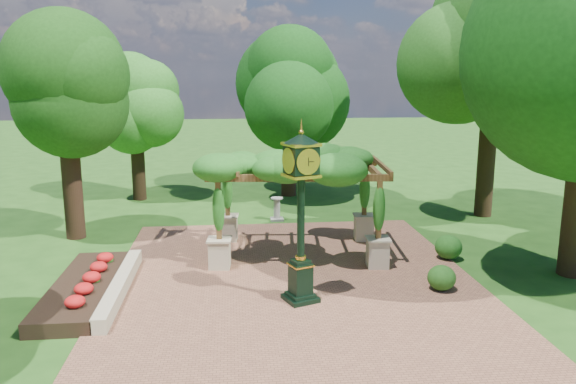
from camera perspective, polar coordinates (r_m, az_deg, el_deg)
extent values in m
plane|color=#1E4714|center=(14.84, 0.99, -10.34)|extent=(120.00, 120.00, 0.00)
cube|color=brown|center=(15.75, 0.56, -8.91)|extent=(10.00, 12.00, 0.04)
cube|color=#C6B793|center=(15.42, -16.69, -9.18)|extent=(0.35, 5.00, 0.40)
cube|color=red|center=(15.63, -19.97, -9.20)|extent=(1.50, 5.00, 0.36)
cube|color=black|center=(14.34, 1.27, -10.73)|extent=(0.97, 0.97, 0.11)
cube|color=black|center=(14.15, 1.28, -8.84)|extent=(0.61, 0.61, 0.84)
cube|color=gold|center=(14.02, 1.29, -7.40)|extent=(0.68, 0.68, 0.04)
cylinder|color=black|center=(13.67, 1.31, -2.56)|extent=(0.24, 0.24, 2.16)
cube|color=black|center=(13.39, 1.34, 3.28)|extent=(0.85, 0.85, 0.66)
cylinder|color=white|center=(13.10, 2.05, 3.09)|extent=(0.53, 0.23, 0.56)
cone|color=black|center=(13.33, 1.35, 5.48)|extent=(1.10, 1.10, 0.23)
sphere|color=gold|center=(13.31, 1.36, 6.08)|extent=(0.13, 0.13, 0.13)
cube|color=#C4B491|center=(16.64, -6.95, -6.25)|extent=(0.65, 0.65, 0.84)
cube|color=brown|center=(16.28, -7.07, -1.82)|extent=(0.16, 0.16, 1.72)
cube|color=#C4B491|center=(16.80, 9.09, -6.15)|extent=(0.65, 0.65, 0.84)
cube|color=brown|center=(16.44, 9.23, -1.75)|extent=(0.16, 0.16, 1.72)
cube|color=#C4B491|center=(19.30, -6.10, -3.69)|extent=(0.65, 0.65, 0.84)
cube|color=brown|center=(18.99, -6.18, 0.15)|extent=(0.16, 0.16, 1.72)
cube|color=#C4B491|center=(19.43, 7.69, -3.63)|extent=(0.65, 0.65, 0.84)
cube|color=brown|center=(19.12, 7.80, 0.20)|extent=(0.16, 0.16, 1.72)
cube|color=brown|center=(16.00, 1.14, 1.44)|extent=(5.37, 0.59, 0.20)
cube|color=brown|center=(18.75, 0.84, 2.97)|extent=(5.37, 0.59, 0.20)
ellipsoid|color=#205D1A|center=(17.33, 0.98, 3.08)|extent=(5.65, 3.79, 0.93)
cube|color=gray|center=(22.04, -1.14, -2.77)|extent=(0.50, 0.50, 0.09)
cylinder|color=gray|center=(21.94, -1.14, -1.73)|extent=(0.26, 0.26, 0.82)
cylinder|color=gray|center=(21.84, -1.15, -0.64)|extent=(0.48, 0.48, 0.05)
ellipsoid|color=#204F16|center=(15.43, 15.34, -8.40)|extent=(0.89, 0.89, 0.67)
ellipsoid|color=#1D5016|center=(18.00, 16.00, -5.39)|extent=(1.02, 1.02, 0.74)
ellipsoid|color=#32681E|center=(21.75, 8.70, -2.28)|extent=(0.73, 0.73, 0.62)
cylinder|color=#372116|center=(20.74, -21.02, 0.01)|extent=(0.66, 0.66, 3.27)
ellipsoid|color=#163D0F|center=(20.36, -21.90, 11.71)|extent=(3.63, 3.63, 5.17)
cylinder|color=black|center=(26.38, -14.94, 1.95)|extent=(0.60, 0.60, 2.52)
ellipsoid|color=#25611B|center=(26.04, -15.32, 9.00)|extent=(3.18, 3.18, 3.98)
cylinder|color=#352315|center=(26.35, 0.06, 2.67)|extent=(0.69, 0.69, 2.82)
ellipsoid|color=#0F3A0E|center=(26.02, 0.06, 10.61)|extent=(4.64, 4.64, 4.46)
cylinder|color=#322213|center=(23.80, 19.43, 1.96)|extent=(0.68, 0.68, 3.60)
ellipsoid|color=#225418|center=(23.51, 20.22, 13.18)|extent=(5.15, 5.15, 5.69)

